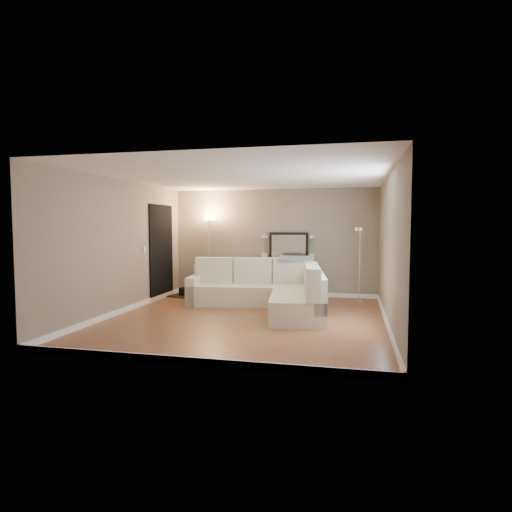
% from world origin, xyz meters
% --- Properties ---
extents(floor, '(5.00, 5.50, 0.01)m').
position_xyz_m(floor, '(0.00, 0.00, -0.01)').
color(floor, brown).
rests_on(floor, ground).
extents(ceiling, '(5.00, 5.50, 0.01)m').
position_xyz_m(ceiling, '(0.00, 0.00, 2.60)').
color(ceiling, white).
rests_on(ceiling, ground).
extents(wall_back, '(5.00, 0.02, 2.60)m').
position_xyz_m(wall_back, '(0.00, 2.76, 1.30)').
color(wall_back, gray).
rests_on(wall_back, ground).
extents(wall_front, '(5.00, 0.02, 2.60)m').
position_xyz_m(wall_front, '(0.00, -2.76, 1.30)').
color(wall_front, gray).
rests_on(wall_front, ground).
extents(wall_left, '(0.02, 5.50, 2.60)m').
position_xyz_m(wall_left, '(-2.51, 0.00, 1.30)').
color(wall_left, gray).
rests_on(wall_left, ground).
extents(wall_right, '(0.02, 5.50, 2.60)m').
position_xyz_m(wall_right, '(2.51, 0.00, 1.30)').
color(wall_right, gray).
rests_on(wall_right, ground).
extents(baseboard_back, '(5.00, 0.03, 0.10)m').
position_xyz_m(baseboard_back, '(0.00, 2.73, 0.05)').
color(baseboard_back, white).
rests_on(baseboard_back, ground).
extents(baseboard_front, '(5.00, 0.03, 0.10)m').
position_xyz_m(baseboard_front, '(0.00, -2.73, 0.05)').
color(baseboard_front, white).
rests_on(baseboard_front, ground).
extents(baseboard_left, '(0.03, 5.50, 0.10)m').
position_xyz_m(baseboard_left, '(-2.48, 0.00, 0.05)').
color(baseboard_left, white).
rests_on(baseboard_left, ground).
extents(baseboard_right, '(0.03, 5.50, 0.10)m').
position_xyz_m(baseboard_right, '(2.48, 0.00, 0.05)').
color(baseboard_right, white).
rests_on(baseboard_right, ground).
extents(doorway, '(0.02, 1.20, 2.20)m').
position_xyz_m(doorway, '(-2.48, 1.70, 1.10)').
color(doorway, black).
rests_on(doorway, ground).
extents(switch_plate, '(0.02, 0.08, 0.12)m').
position_xyz_m(switch_plate, '(-2.48, 0.85, 1.20)').
color(switch_plate, white).
rests_on(switch_plate, ground).
extents(sectional_sofa, '(3.17, 2.82, 1.00)m').
position_xyz_m(sectional_sofa, '(0.24, 1.07, 0.37)').
color(sectional_sofa, beige).
rests_on(sectional_sofa, floor).
extents(throw_blanket, '(0.78, 0.54, 0.10)m').
position_xyz_m(throw_blanket, '(0.65, 1.81, 0.99)').
color(throw_blanket, slate).
rests_on(throw_blanket, sectional_sofa).
extents(console_table, '(1.35, 0.48, 0.81)m').
position_xyz_m(console_table, '(0.32, 2.48, 0.46)').
color(console_table, black).
rests_on(console_table, floor).
extents(leaning_mirror, '(0.94, 0.13, 0.73)m').
position_xyz_m(leaning_mirror, '(0.38, 2.66, 1.18)').
color(leaning_mirror, black).
rests_on(leaning_mirror, console_table).
extents(table_decor, '(0.57, 0.14, 0.13)m').
position_xyz_m(table_decor, '(0.40, 2.45, 0.84)').
color(table_decor, gold).
rests_on(table_decor, console_table).
extents(flower_vase_left, '(0.16, 0.13, 0.70)m').
position_xyz_m(flower_vase_left, '(-0.16, 2.44, 1.10)').
color(flower_vase_left, silver).
rests_on(flower_vase_left, console_table).
extents(flower_vase_right, '(0.16, 0.13, 0.70)m').
position_xyz_m(flower_vase_right, '(0.96, 2.54, 1.10)').
color(flower_vase_right, silver).
rests_on(flower_vase_right, console_table).
extents(floor_lamp_lit, '(0.34, 0.34, 1.93)m').
position_xyz_m(floor_lamp_lit, '(-1.57, 2.49, 1.36)').
color(floor_lamp_lit, silver).
rests_on(floor_lamp_lit, floor).
extents(floor_lamp_unlit, '(0.27, 0.27, 1.67)m').
position_xyz_m(floor_lamp_unlit, '(2.05, 2.22, 1.18)').
color(floor_lamp_unlit, silver).
rests_on(floor_lamp_unlit, floor).
extents(charcoal_rug, '(1.48, 1.27, 0.02)m').
position_xyz_m(charcoal_rug, '(-1.78, 2.17, 0.01)').
color(charcoal_rug, black).
rests_on(charcoal_rug, floor).
extents(black_bag, '(0.41, 0.34, 0.23)m').
position_xyz_m(black_bag, '(-2.01, 2.13, 0.09)').
color(black_bag, black).
rests_on(black_bag, charcoal_rug).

